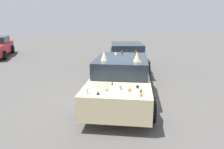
{
  "coord_description": "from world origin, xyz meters",
  "views": [
    {
      "loc": [
        -6.5,
        0.86,
        2.64
      ],
      "look_at": [
        0.0,
        0.3,
        0.9
      ],
      "focal_mm": 33.79,
      "sensor_mm": 36.0,
      "label": 1
    }
  ],
  "objects": [
    {
      "name": "art_car_decorated",
      "position": [
        0.03,
        -0.01,
        0.74
      ],
      "size": [
        4.74,
        2.68,
        1.72
      ],
      "rotation": [
        0.0,
        0.0,
        2.94
      ],
      "color": "beige",
      "rests_on": "ground"
    },
    {
      "name": "parked_sedan_behind_right",
      "position": [
        4.35,
        -0.84,
        0.7
      ],
      "size": [
        4.72,
        2.24,
        1.4
      ],
      "rotation": [
        0.0,
        0.0,
        -0.08
      ],
      "color": "black",
      "rests_on": "ground"
    },
    {
      "name": "ground_plane",
      "position": [
        0.0,
        0.0,
        0.0
      ],
      "size": [
        60.0,
        60.0,
        0.0
      ],
      "primitive_type": "plane",
      "color": "#514F4C"
    }
  ]
}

